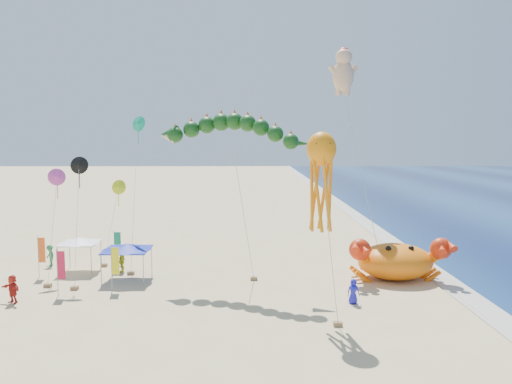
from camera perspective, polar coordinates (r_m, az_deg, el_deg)
ground at (r=36.44m, az=3.24°, el=-10.55°), size 320.00×320.00×0.00m
foam_strip at (r=39.11m, az=21.34°, el=-9.79°), size 320.00×320.00×0.00m
crab_inflatable at (r=38.83m, az=15.66°, el=-7.50°), size 7.54×4.82×3.31m
dragon_kite at (r=36.26m, az=-3.00°, el=6.54°), size 11.04×4.96×11.93m
cherub_kite at (r=45.86m, az=9.97°, el=13.49°), size 3.15×8.73×18.44m
octopus_kite at (r=28.87m, az=7.46°, el=2.03°), size 1.92×2.62×10.83m
canopy_blue at (r=38.40m, az=-14.54°, el=-6.11°), size 3.59×3.59×2.71m
canopy_white at (r=41.93m, az=-19.53°, el=-5.25°), size 3.08×3.08×2.71m
feather_flags at (r=38.47m, az=-19.07°, el=-6.89°), size 7.02×6.82×3.20m
beachgoers at (r=37.59m, az=-14.82°, el=-8.82°), size 27.99×10.64×1.84m
small_kites at (r=41.42m, az=-17.43°, el=1.93°), size 6.79×10.68×12.36m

